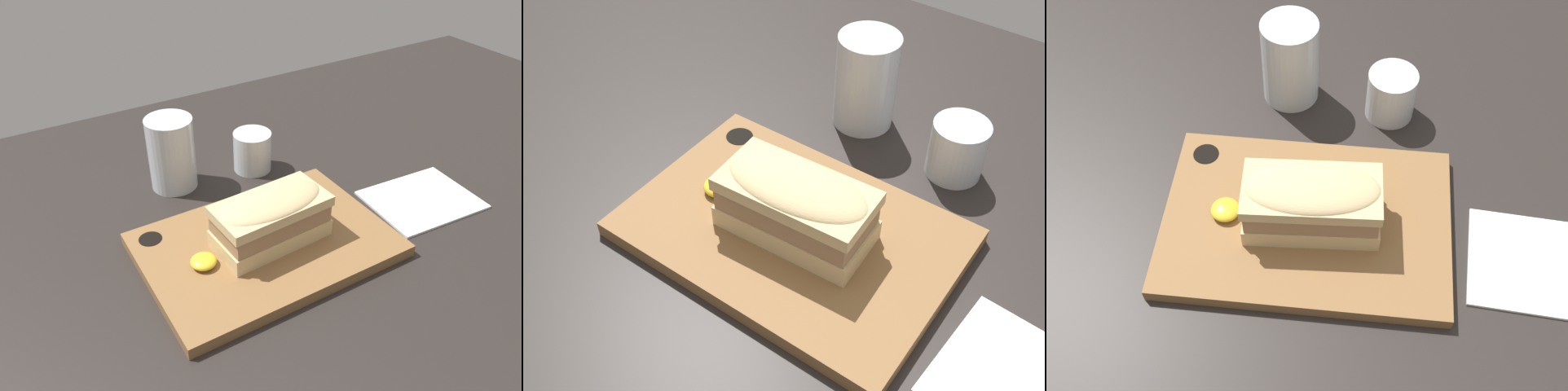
# 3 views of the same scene
# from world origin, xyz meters

# --- Properties ---
(dining_table) EXTENTS (1.86, 1.04, 0.02)m
(dining_table) POSITION_xyz_m (0.00, 0.00, 0.01)
(dining_table) COLOR #282321
(dining_table) RESTS_ON ground
(serving_board) EXTENTS (0.35, 0.24, 0.02)m
(serving_board) POSITION_xyz_m (-0.07, -0.04, 0.03)
(serving_board) COLOR olive
(serving_board) RESTS_ON dining_table
(sandwich) EXTENTS (0.17, 0.09, 0.08)m
(sandwich) POSITION_xyz_m (-0.06, -0.04, 0.08)
(sandwich) COLOR #DBBC84
(sandwich) RESTS_ON serving_board
(mustard_dollop) EXTENTS (0.04, 0.04, 0.01)m
(mustard_dollop) POSITION_xyz_m (-0.17, -0.04, 0.05)
(mustard_dollop) COLOR yellow
(mustard_dollop) RESTS_ON serving_board
(water_glass) EXTENTS (0.08, 0.08, 0.13)m
(water_glass) POSITION_xyz_m (-0.11, 0.19, 0.07)
(water_glass) COLOR silver
(water_glass) RESTS_ON dining_table
(wine_glass) EXTENTS (0.07, 0.07, 0.07)m
(wine_glass) POSITION_xyz_m (0.03, 0.17, 0.05)
(wine_glass) COLOR silver
(wine_glass) RESTS_ON dining_table
(napkin) EXTENTS (0.18, 0.15, 0.00)m
(napkin) POSITION_xyz_m (0.22, -0.07, 0.02)
(napkin) COLOR white
(napkin) RESTS_ON dining_table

